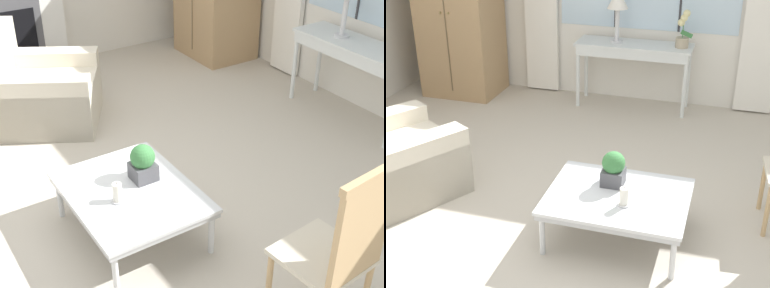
# 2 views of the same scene
# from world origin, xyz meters

# --- Properties ---
(ground_plane) EXTENTS (14.00, 14.00, 0.00)m
(ground_plane) POSITION_xyz_m (0.00, 0.00, 0.00)
(ground_plane) COLOR #BCB2A3
(armoire) EXTENTS (0.95, 0.74, 2.17)m
(armoire) POSITION_xyz_m (-2.18, 2.61, 1.09)
(armoire) COLOR tan
(armoire) RESTS_ON ground_plane
(console_table) EXTENTS (1.30, 0.43, 0.75)m
(console_table) POSITION_xyz_m (-0.08, 2.73, 0.66)
(console_table) COLOR silver
(console_table) RESTS_ON ground_plane
(table_lamp) EXTENTS (0.23, 0.23, 0.60)m
(table_lamp) POSITION_xyz_m (-0.28, 2.72, 1.21)
(table_lamp) COLOR silver
(table_lamp) RESTS_ON console_table
(potted_orchid) EXTENTS (0.18, 0.14, 0.41)m
(potted_orchid) POSITION_xyz_m (0.45, 2.73, 0.91)
(potted_orchid) COLOR tan
(potted_orchid) RESTS_ON console_table
(armchair_upholstered) EXTENTS (1.23, 1.26, 0.91)m
(armchair_upholstered) POSITION_xyz_m (-1.60, 0.20, 0.29)
(armchair_upholstered) COLOR beige
(armchair_upholstered) RESTS_ON ground_plane
(coffee_table) EXTENTS (1.01, 0.79, 0.37)m
(coffee_table) POSITION_xyz_m (0.35, 0.14, 0.33)
(coffee_table) COLOR silver
(coffee_table) RESTS_ON ground_plane
(potted_plant_small) EXTENTS (0.17, 0.17, 0.26)m
(potted_plant_small) POSITION_xyz_m (0.28, 0.28, 0.50)
(potted_plant_small) COLOR #4C4C51
(potted_plant_small) RESTS_ON coffee_table
(pillar_candle) EXTENTS (0.09, 0.09, 0.15)m
(pillar_candle) POSITION_xyz_m (0.42, 0.02, 0.43)
(pillar_candle) COLOR silver
(pillar_candle) RESTS_ON coffee_table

